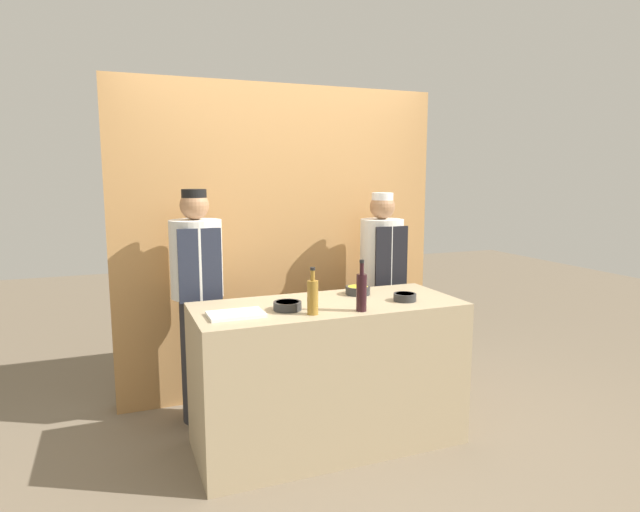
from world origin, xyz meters
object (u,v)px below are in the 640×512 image
sauce_bowl_orange (287,305)px  bottle_vinegar (313,296)px  sauce_bowl_red (405,297)px  chef_left (198,298)px  bottle_wine (362,291)px  sauce_bowl_yellow (358,290)px  chef_right (381,286)px  cutting_board (236,314)px

sauce_bowl_orange → bottle_vinegar: bearing=-55.1°
sauce_bowl_red → chef_left: bearing=147.8°
sauce_bowl_orange → sauce_bowl_red: sauce_bowl_orange is taller
bottle_wine → bottle_vinegar: bearing=173.5°
sauce_bowl_yellow → bottle_vinegar: size_ratio=0.60×
chef_right → chef_left: bearing=-180.0°
sauce_bowl_red → sauce_bowl_yellow: 0.34m
sauce_bowl_orange → sauce_bowl_yellow: 0.62m
sauce_bowl_red → bottle_wine: size_ratio=0.47×
sauce_bowl_red → chef_right: size_ratio=0.09×
sauce_bowl_red → sauce_bowl_yellow: bearing=125.6°
sauce_bowl_red → cutting_board: bearing=178.6°
cutting_board → sauce_bowl_yellow: bearing=15.9°
sauce_bowl_orange → bottle_vinegar: size_ratio=0.61×
sauce_bowl_yellow → chef_right: 0.65m
sauce_bowl_red → sauce_bowl_yellow: size_ratio=0.88×
sauce_bowl_orange → cutting_board: sauce_bowl_orange is taller
cutting_board → bottle_wine: (0.71, -0.16, 0.11)m
sauce_bowl_red → chef_right: (0.23, 0.75, -0.09)m
sauce_bowl_orange → sauce_bowl_yellow: sauce_bowl_yellow is taller
sauce_bowl_red → bottle_vinegar: (-0.67, -0.10, 0.08)m
bottle_vinegar → chef_left: size_ratio=0.17×
cutting_board → chef_left: size_ratio=0.19×
chef_left → cutting_board: bearing=-81.7°
sauce_bowl_yellow → sauce_bowl_red: bearing=-54.4°
sauce_bowl_red → bottle_wine: bottle_wine is taller
bottle_wine → sauce_bowl_orange: bearing=155.3°
bottle_vinegar → chef_right: (0.90, 0.85, -0.17)m
bottle_vinegar → chef_left: bearing=121.8°
bottle_wine → chef_left: bearing=132.9°
cutting_board → sauce_bowl_red: bearing=-1.4°
sauce_bowl_orange → sauce_bowl_yellow: bearing=21.8°
bottle_vinegar → sauce_bowl_red: bearing=8.5°
sauce_bowl_red → cutting_board: (-1.09, 0.03, -0.02)m
sauce_bowl_red → bottle_vinegar: 0.68m
sauce_bowl_orange → bottle_wine: bottle_wine is taller
cutting_board → bottle_wine: bearing=-12.6°
sauce_bowl_yellow → bottle_wine: bottle_wine is taller
sauce_bowl_orange → sauce_bowl_yellow: (0.57, 0.23, 0.00)m
sauce_bowl_yellow → chef_right: (0.43, 0.47, -0.09)m
sauce_bowl_red → sauce_bowl_yellow: (-0.20, 0.28, 0.00)m
bottle_vinegar → chef_right: size_ratio=0.17×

